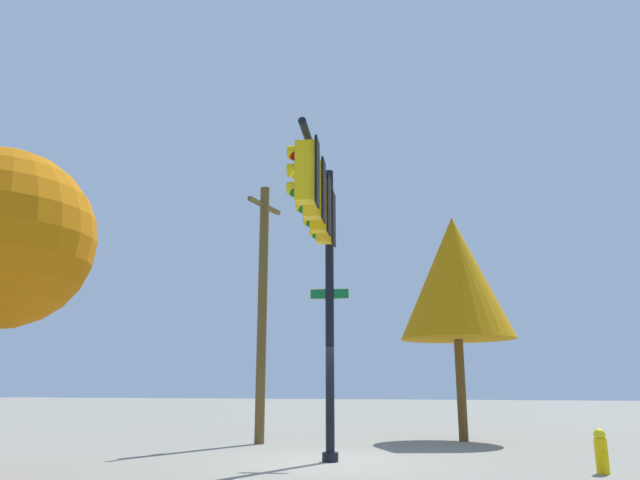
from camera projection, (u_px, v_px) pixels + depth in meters
name	position (u px, v px, depth m)	size (l,w,h in m)	color
ground_plane	(330.00, 462.00, 13.06)	(120.00, 120.00, 0.00)	gray
signal_pole_assembly	(319.00, 230.00, 12.42)	(4.71, 1.23, 6.81)	black
utility_pole	(262.00, 305.00, 18.02)	(1.79, 0.49, 7.78)	brown
fire_hydrant	(601.00, 451.00, 11.38)	(0.33, 0.24, 0.83)	yellow
tree_near	(455.00, 277.00, 19.05)	(3.59, 3.59, 7.03)	brown
tree_far	(1.00, 238.00, 10.84)	(3.34, 3.34, 5.94)	brown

